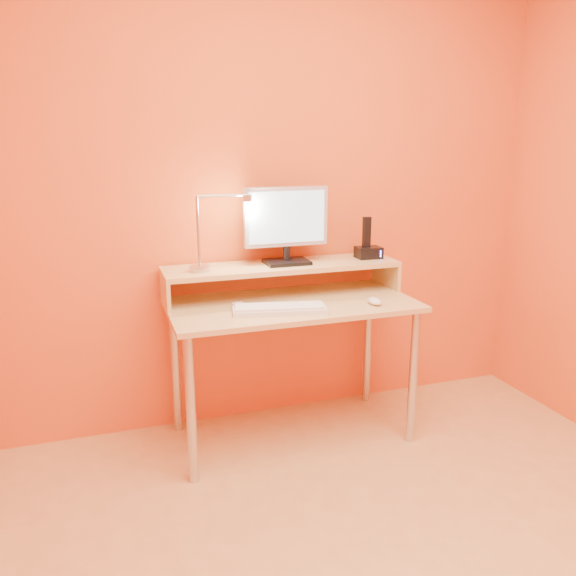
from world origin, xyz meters
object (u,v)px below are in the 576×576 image
object	(u,v)px
lamp_base	(200,269)
mouse	(375,301)
monitor_panel	(286,217)
keyboard	(280,310)
phone_dock	(368,252)
remote_control	(245,309)

from	to	relation	value
lamp_base	mouse	distance (m)	0.85
monitor_panel	keyboard	xyz separation A→B (m)	(-0.13, -0.30, -0.39)
monitor_panel	phone_dock	bearing A→B (deg)	-2.04
phone_dock	monitor_panel	bearing A→B (deg)	-178.72
remote_control	monitor_panel	bearing A→B (deg)	29.94
monitor_panel	mouse	bearing A→B (deg)	-44.68
monitor_panel	lamp_base	bearing A→B (deg)	-175.71
phone_dock	mouse	size ratio (longest dim) A/B	1.27
keyboard	mouse	xyz separation A→B (m)	(0.47, -0.03, 0.01)
mouse	remote_control	distance (m)	0.63
lamp_base	mouse	size ratio (longest dim) A/B	0.98
phone_dock	mouse	world-z (taller)	phone_dock
keyboard	remote_control	distance (m)	0.16
monitor_panel	lamp_base	xyz separation A→B (m)	(-0.45, -0.04, -0.23)
monitor_panel	keyboard	distance (m)	0.51
mouse	remote_control	world-z (taller)	mouse
lamp_base	phone_dock	distance (m)	0.91
remote_control	phone_dock	bearing A→B (deg)	6.91
mouse	lamp_base	bearing A→B (deg)	162.11
phone_dock	remote_control	size ratio (longest dim) A/B	0.67
monitor_panel	keyboard	bearing A→B (deg)	-114.54
phone_dock	keyboard	distance (m)	0.68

